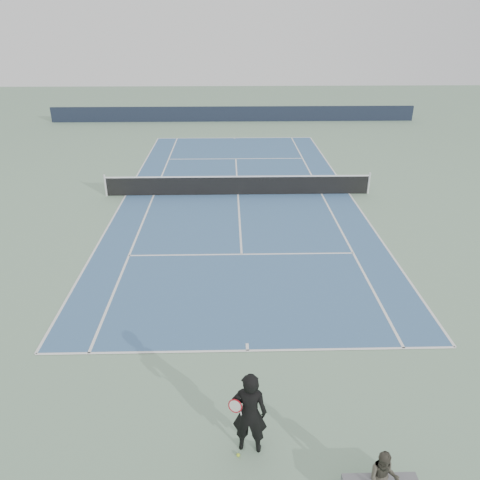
{
  "coord_description": "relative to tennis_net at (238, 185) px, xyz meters",
  "views": [
    {
      "loc": [
        -0.44,
        -21.62,
        7.87
      ],
      "look_at": [
        -0.09,
        -7.45,
        1.1
      ],
      "focal_mm": 35.0,
      "sensor_mm": 36.0,
      "label": 1
    }
  ],
  "objects": [
    {
      "name": "ground",
      "position": [
        0.0,
        0.0,
        -0.5
      ],
      "size": [
        80.0,
        80.0,
        0.0
      ],
      "primitive_type": "plane",
      "color": "gray"
    },
    {
      "name": "court_surface",
      "position": [
        0.0,
        0.0,
        -0.5
      ],
      "size": [
        10.97,
        23.77,
        0.01
      ],
      "primitive_type": "cube",
      "color": "#3A5F8B",
      "rests_on": "ground"
    },
    {
      "name": "tennis_net",
      "position": [
        0.0,
        0.0,
        0.0
      ],
      "size": [
        12.9,
        0.1,
        1.07
      ],
      "color": "silver",
      "rests_on": "ground"
    },
    {
      "name": "windscreen_far",
      "position": [
        0.0,
        17.88,
        0.1
      ],
      "size": [
        30.0,
        0.25,
        1.2
      ],
      "primitive_type": "cube",
      "color": "black",
      "rests_on": "ground"
    },
    {
      "name": "tennis_player",
      "position": [
        -0.09,
        -14.91,
        0.45
      ],
      "size": [
        0.84,
        0.61,
        1.9
      ],
      "color": "black",
      "rests_on": "ground"
    },
    {
      "name": "tennis_ball",
      "position": [
        -0.31,
        -15.11,
        -0.47
      ],
      "size": [
        0.07,
        0.07,
        0.07
      ],
      "primitive_type": "sphere",
      "color": "#C0E02E",
      "rests_on": "ground"
    }
  ]
}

